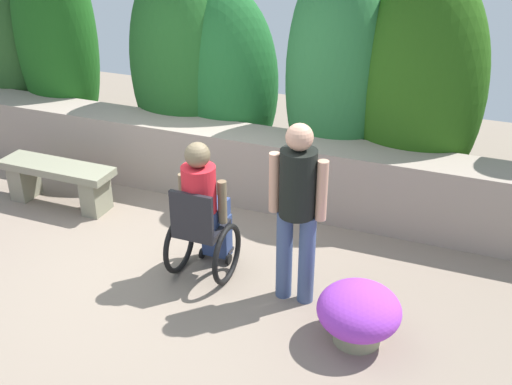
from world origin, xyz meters
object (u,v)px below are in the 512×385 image
stone_bench (58,179)px  person_in_wheelchair (203,214)px  flower_pot_terracotta_by_wall (359,313)px  person_standing_companion (297,204)px

stone_bench → person_in_wheelchair: 2.21m
person_in_wheelchair → flower_pot_terracotta_by_wall: bearing=-19.7°
person_standing_companion → flower_pot_terracotta_by_wall: person_standing_companion is taller
stone_bench → person_in_wheelchair: (2.10, -0.62, 0.31)m
stone_bench → flower_pot_terracotta_by_wall: (3.63, -1.01, -0.05)m
stone_bench → person_standing_companion: size_ratio=0.82×
person_standing_companion → stone_bench: bearing=176.5°
stone_bench → person_standing_companion: person_standing_companion is taller
person_in_wheelchair → person_standing_companion: 0.94m
stone_bench → flower_pot_terracotta_by_wall: 3.77m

